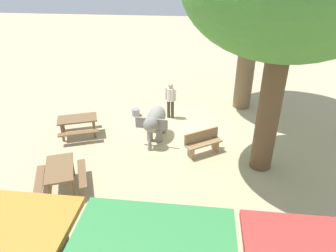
{
  "coord_description": "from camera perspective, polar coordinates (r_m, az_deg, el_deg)",
  "views": [
    {
      "loc": [
        -0.67,
        11.52,
        6.2
      ],
      "look_at": [
        0.52,
        1.43,
        0.8
      ],
      "focal_mm": 33.2,
      "sensor_mm": 36.0,
      "label": 1
    }
  ],
  "objects": [
    {
      "name": "elephant",
      "position": [
        11.92,
        -2.35,
        0.98
      ],
      "size": [
        1.21,
        1.8,
        1.24
      ],
      "rotation": [
        0.0,
        0.0,
        1.47
      ],
      "color": "gray",
      "rests_on": "ground_plane"
    },
    {
      "name": "picnic_table_far",
      "position": [
        12.74,
        -16.23,
        0.65
      ],
      "size": [
        1.93,
        1.92,
        0.78
      ],
      "rotation": [
        0.0,
        0.0,
        0.37
      ],
      "color": "brown",
      "rests_on": "ground_plane"
    },
    {
      "name": "picnic_table_near",
      "position": [
        9.97,
        -19.18,
        -8.09
      ],
      "size": [
        1.94,
        1.95,
        0.78
      ],
      "rotation": [
        0.0,
        0.0,
        5.1
      ],
      "color": "brown",
      "rests_on": "ground_plane"
    },
    {
      "name": "feed_bucket",
      "position": [
        14.14,
        -5.95,
        2.54
      ],
      "size": [
        0.36,
        0.36,
        0.32
      ],
      "primitive_type": "cylinder",
      "color": "gray",
      "rests_on": "ground_plane"
    },
    {
      "name": "person_handler",
      "position": [
        13.54,
        0.47,
        5.17
      ],
      "size": [
        0.5,
        0.32,
        1.62
      ],
      "rotation": [
        0.0,
        0.0,
        1.37
      ],
      "color": "#3F3833",
      "rests_on": "ground_plane"
    },
    {
      "name": "ground_plane",
      "position": [
        13.1,
        2.98,
        -0.3
      ],
      "size": [
        60.0,
        60.0,
        0.0
      ],
      "primitive_type": "plane",
      "color": "tan"
    },
    {
      "name": "wooden_bench",
      "position": [
        11.22,
        6.38,
        -2.92
      ],
      "size": [
        1.38,
        1.12,
        0.88
      ],
      "rotation": [
        0.0,
        0.0,
        0.6
      ],
      "color": "#9E7A51",
      "rests_on": "ground_plane"
    }
  ]
}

